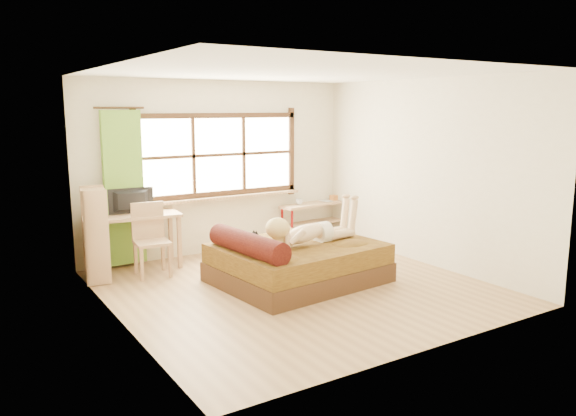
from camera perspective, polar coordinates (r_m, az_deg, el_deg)
floor at (r=7.29m, az=0.89°, el=-8.07°), size 4.50×4.50×0.00m
ceiling at (r=6.94m, az=0.95°, el=13.62°), size 4.50×4.50×0.00m
wall_back at (r=8.94m, az=-7.04°, el=4.11°), size 4.50×0.00×4.50m
wall_front at (r=5.28m, az=14.46°, el=-0.32°), size 4.50×0.00×4.50m
wall_left at (r=6.07m, az=-17.14°, el=0.88°), size 0.00×4.50×4.50m
wall_right at (r=8.43m, az=13.84°, el=3.52°), size 0.00×4.50×4.50m
window at (r=8.90m, az=-6.98°, el=5.11°), size 2.80×0.16×1.46m
curtain at (r=8.31m, az=-16.35°, el=1.93°), size 0.55×0.10×2.20m
bed at (r=7.44m, az=0.72°, el=-5.47°), size 2.19×1.82×0.78m
woman at (r=7.39m, az=2.22°, el=-1.29°), size 1.46×0.54×0.61m
kitten at (r=7.11m, az=-4.27°, el=-3.28°), size 0.32×0.15×0.24m
desk at (r=8.23m, az=-15.40°, el=-1.35°), size 1.32×0.70×0.79m
monitor at (r=8.23m, az=-15.59°, el=0.67°), size 0.64×0.14×0.36m
chair at (r=7.96m, az=-13.84°, el=-2.67°), size 0.49×0.49×1.00m
pipe_shelf at (r=9.77m, az=2.66°, el=-0.47°), size 1.34×0.49×0.74m
cup at (r=9.56m, az=1.13°, el=0.64°), size 0.14×0.14×0.10m
book at (r=9.85m, az=3.56°, el=0.67°), size 0.18×0.23×0.02m
bookshelf at (r=7.85m, az=-18.97°, el=-2.53°), size 0.39×0.58×1.24m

